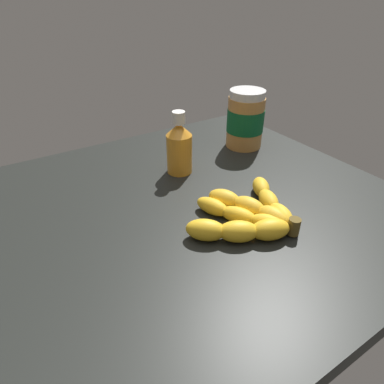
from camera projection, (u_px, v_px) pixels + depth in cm
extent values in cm
cube|color=black|center=(186.00, 211.00, 64.42)|extent=(81.59, 72.15, 3.45)
ellipsoid|color=gold|center=(281.00, 215.00, 57.91)|extent=(4.39, 6.52, 3.13)
ellipsoid|color=gold|center=(268.00, 200.00, 61.80)|extent=(5.09, 6.70, 3.13)
ellipsoid|color=gold|center=(261.00, 187.00, 65.79)|extent=(5.68, 6.73, 3.13)
ellipsoid|color=gold|center=(273.00, 217.00, 57.05)|extent=(4.82, 6.81, 3.48)
ellipsoid|color=gold|center=(249.00, 206.00, 59.73)|extent=(5.51, 7.02, 3.48)
ellipsoid|color=gold|center=(224.00, 199.00, 61.91)|extent=(6.09, 7.09, 3.48)
ellipsoid|color=gold|center=(268.00, 223.00, 56.03)|extent=(6.36, 7.01, 2.95)
ellipsoid|color=gold|center=(239.00, 216.00, 57.83)|extent=(5.80, 7.18, 2.95)
ellipsoid|color=gold|center=(212.00, 206.00, 60.20)|extent=(5.11, 7.20, 2.95)
ellipsoid|color=gold|center=(270.00, 229.00, 54.03)|extent=(7.51, 5.84, 3.63)
ellipsoid|color=gold|center=(238.00, 231.00, 53.58)|extent=(7.55, 6.59, 3.63)
ellipsoid|color=gold|center=(206.00, 230.00, 53.92)|extent=(7.36, 7.13, 3.63)
cylinder|color=brown|center=(294.00, 227.00, 54.69)|extent=(2.00, 2.00, 3.00)
cylinder|color=#BF8442|center=(245.00, 122.00, 83.17)|extent=(9.04, 9.04, 12.51)
cylinder|color=#0F592D|center=(245.00, 120.00, 82.83)|extent=(9.23, 9.23, 5.63)
cylinder|color=silver|center=(248.00, 94.00, 79.35)|extent=(8.64, 8.64, 1.83)
cylinder|color=orange|center=(179.00, 154.00, 72.28)|extent=(5.58, 5.58, 8.68)
cone|color=orange|center=(179.00, 129.00, 69.28)|extent=(5.58, 5.58, 2.56)
cylinder|color=white|center=(179.00, 118.00, 67.92)|extent=(2.72, 2.72, 2.55)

